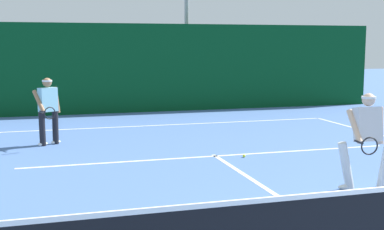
# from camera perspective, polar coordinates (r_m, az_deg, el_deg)

# --- Properties ---
(court_line_baseline_far) EXTENTS (10.38, 0.10, 0.01)m
(court_line_baseline_far) POSITION_cam_1_polar(r_m,az_deg,el_deg) (15.92, -2.76, -1.09)
(court_line_baseline_far) COLOR white
(court_line_baseline_far) RESTS_ON ground_plane
(court_line_service) EXTENTS (8.46, 0.10, 0.01)m
(court_line_service) POSITION_cam_1_polar(r_m,az_deg,el_deg) (11.54, 2.60, -4.52)
(court_line_service) COLOR white
(court_line_service) RESTS_ON ground_plane
(court_line_centre) EXTENTS (0.10, 6.40, 0.01)m
(court_line_centre) POSITION_cam_1_polar(r_m,az_deg,el_deg) (8.79, 9.08, -8.58)
(court_line_centre) COLOR white
(court_line_centre) RESTS_ON ground_plane
(player_near) EXTENTS (1.03, 0.86, 1.66)m
(player_near) POSITION_cam_1_polar(r_m,az_deg,el_deg) (9.30, 18.67, -2.26)
(player_near) COLOR silver
(player_near) RESTS_ON ground_plane
(player_far) EXTENTS (0.68, 0.94, 1.65)m
(player_far) POSITION_cam_1_polar(r_m,az_deg,el_deg) (13.13, -15.53, 0.73)
(player_far) COLOR black
(player_far) RESTS_ON ground_plane
(tennis_ball) EXTENTS (0.07, 0.07, 0.07)m
(tennis_ball) POSITION_cam_1_polar(r_m,az_deg,el_deg) (11.46, 5.74, -4.49)
(tennis_ball) COLOR #D1E033
(tennis_ball) RESTS_ON ground_plane
(back_fence_windscreen) EXTENTS (18.15, 0.12, 3.19)m
(back_fence_windscreen) POSITION_cam_1_polar(r_m,az_deg,el_deg) (18.90, -5.07, 5.15)
(back_fence_windscreen) COLOR #073C1B
(back_fence_windscreen) RESTS_ON ground_plane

